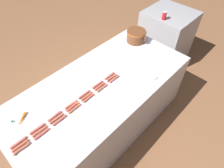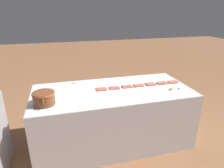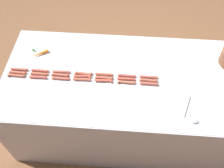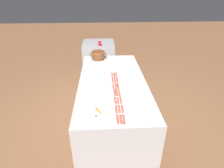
{
  "view_description": "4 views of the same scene",
  "coord_description": "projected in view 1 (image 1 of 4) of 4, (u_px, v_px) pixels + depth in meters",
  "views": [
    {
      "loc": [
        1.12,
        -0.97,
        2.5
      ],
      "look_at": [
        0.15,
        0.05,
        0.94
      ],
      "focal_mm": 30.73,
      "sensor_mm": 36.0,
      "label": 1
    },
    {
      "loc": [
        -2.6,
        0.7,
        2.0
      ],
      "look_at": [
        -0.04,
        0.02,
        0.98
      ],
      "focal_mm": 32.26,
      "sensor_mm": 36.0,
      "label": 2
    },
    {
      "loc": [
        1.4,
        -0.06,
        2.65
      ],
      "look_at": [
        0.14,
        -0.16,
        0.93
      ],
      "focal_mm": 41.11,
      "sensor_mm": 36.0,
      "label": 3
    },
    {
      "loc": [
        -0.15,
        -2.63,
        2.22
      ],
      "look_at": [
        -0.02,
        -0.21,
        0.91
      ],
      "focal_mm": 29.59,
      "sensor_mm": 36.0,
      "label": 4
    }
  ],
  "objects": [
    {
      "name": "hot_dog_6",
      "position": [
        110.0,
        76.0,
        2.26
      ],
      "size": [
        0.03,
        0.16,
        0.02
      ],
      "color": "#BC5847",
      "rests_on": "griddle_counter"
    },
    {
      "name": "hot_dog_1",
      "position": [
        37.0,
        129.0,
        1.79
      ],
      "size": [
        0.03,
        0.16,
        0.02
      ],
      "color": "#B95040",
      "rests_on": "griddle_counter"
    },
    {
      "name": "serving_spoon",
      "position": [
        151.0,
        77.0,
        2.26
      ],
      "size": [
        0.27,
        0.12,
        0.02
      ],
      "color": "#B7B7BC",
      "rests_on": "griddle_counter"
    },
    {
      "name": "bean_pot",
      "position": [
        136.0,
        35.0,
        2.68
      ],
      "size": [
        0.34,
        0.27,
        0.16
      ],
      "color": "brown",
      "rests_on": "griddle_counter"
    },
    {
      "name": "hot_dog_2",
      "position": [
        55.0,
        116.0,
        1.88
      ],
      "size": [
        0.03,
        0.16,
        0.02
      ],
      "color": "#B35446",
      "rests_on": "griddle_counter"
    },
    {
      "name": "hot_dog_5",
      "position": [
        98.0,
        85.0,
        2.17
      ],
      "size": [
        0.03,
        0.16,
        0.02
      ],
      "color": "#B65046",
      "rests_on": "griddle_counter"
    },
    {
      "name": "hot_dog_20",
      "position": [
        114.0,
        79.0,
        2.23
      ],
      "size": [
        0.03,
        0.16,
        0.02
      ],
      "color": "#BC5545",
      "rests_on": "griddle_counter"
    },
    {
      "name": "hot_dog_7",
      "position": [
        20.0,
        146.0,
        1.68
      ],
      "size": [
        0.03,
        0.16,
        0.02
      ],
      "color": "#B65740",
      "rests_on": "griddle_counter"
    },
    {
      "name": "hot_dog_0",
      "position": [
        19.0,
        143.0,
        1.7
      ],
      "size": [
        0.03,
        0.16,
        0.02
      ],
      "color": "#B55243",
      "rests_on": "griddle_counter"
    },
    {
      "name": "griddle_counter",
      "position": [
        101.0,
        106.0,
        2.52
      ],
      "size": [
        1.05,
        2.29,
        0.87
      ],
      "color": "#BCBCC1",
      "rests_on": "ground_plane"
    },
    {
      "name": "hot_dog_16",
      "position": [
        60.0,
        120.0,
        1.85
      ],
      "size": [
        0.03,
        0.16,
        0.02
      ],
      "color": "#BC5545",
      "rests_on": "griddle_counter"
    },
    {
      "name": "hot_dog_8",
      "position": [
        40.0,
        131.0,
        1.78
      ],
      "size": [
        0.03,
        0.16,
        0.02
      ],
      "color": "#BC5C43",
      "rests_on": "griddle_counter"
    },
    {
      "name": "hot_dog_17",
      "position": [
        74.0,
        109.0,
        1.95
      ],
      "size": [
        0.03,
        0.16,
        0.02
      ],
      "color": "#B45B41",
      "rests_on": "griddle_counter"
    },
    {
      "name": "hot_dog_12",
      "position": [
        100.0,
        86.0,
        2.15
      ],
      "size": [
        0.03,
        0.16,
        0.02
      ],
      "color": "#BB5040",
      "rests_on": "griddle_counter"
    },
    {
      "name": "hot_dog_13",
      "position": [
        112.0,
        78.0,
        2.24
      ],
      "size": [
        0.04,
        0.16,
        0.02
      ],
      "color": "#B15945",
      "rests_on": "griddle_counter"
    },
    {
      "name": "soda_can",
      "position": [
        164.0,
        16.0,
        2.93
      ],
      "size": [
        0.07,
        0.07,
        0.12
      ],
      "color": "red",
      "rests_on": "back_cabinet"
    },
    {
      "name": "hot_dog_19",
      "position": [
        102.0,
        88.0,
        2.13
      ],
      "size": [
        0.03,
        0.16,
        0.02
      ],
      "color": "#B05B42",
      "rests_on": "griddle_counter"
    },
    {
      "name": "hot_dog_3",
      "position": [
        71.0,
        105.0,
        1.98
      ],
      "size": [
        0.03,
        0.16,
        0.02
      ],
      "color": "#BA593E",
      "rests_on": "griddle_counter"
    },
    {
      "name": "hot_dog_10",
      "position": [
        72.0,
        107.0,
        1.96
      ],
      "size": [
        0.03,
        0.16,
        0.02
      ],
      "color": "#BE5344",
      "rests_on": "griddle_counter"
    },
    {
      "name": "ground_plane",
      "position": [
        103.0,
        123.0,
        2.84
      ],
      "size": [
        20.0,
        20.0,
        0.0
      ],
      "primitive_type": "plane",
      "color": "brown"
    },
    {
      "name": "back_cabinet",
      "position": [
        165.0,
        37.0,
        3.49
      ],
      "size": [
        0.77,
        0.73,
        0.96
      ],
      "primitive_type": "cube",
      "color": "#A0A0A4",
      "rests_on": "ground_plane"
    },
    {
      "name": "carrot",
      "position": [
        21.0,
        120.0,
        1.85
      ],
      "size": [
        0.12,
        0.16,
        0.03
      ],
      "color": "orange",
      "rests_on": "griddle_counter"
    },
    {
      "name": "hot_dog_14",
      "position": [
        22.0,
        148.0,
        1.66
      ],
      "size": [
        0.03,
        0.16,
        0.02
      ],
      "color": "#B15943",
      "rests_on": "griddle_counter"
    },
    {
      "name": "hot_dog_18",
      "position": [
        89.0,
        98.0,
        2.04
      ],
      "size": [
        0.03,
        0.16,
        0.02
      ],
      "color": "#BB503D",
      "rests_on": "griddle_counter"
    },
    {
      "name": "hot_dog_9",
      "position": [
        56.0,
        119.0,
        1.87
      ],
      "size": [
        0.03,
        0.16,
        0.02
      ],
      "color": "#B65B43",
      "rests_on": "griddle_counter"
    },
    {
      "name": "hot_dog_4",
      "position": [
        84.0,
        95.0,
        2.07
      ],
      "size": [
        0.03,
        0.16,
        0.02
      ],
      "color": "#B85841",
      "rests_on": "griddle_counter"
    },
    {
      "name": "hot_dog_11",
      "position": [
        87.0,
        96.0,
        2.05
      ],
      "size": [
        0.03,
        0.16,
        0.02
      ],
      "color": "#B35943",
      "rests_on": "griddle_counter"
    },
    {
      "name": "hot_dog_15",
      "position": [
        42.0,
        134.0,
        1.76
      ],
      "size": [
        0.03,
        0.16,
        0.02
      ],
      "color": "#BB5043",
      "rests_on": "griddle_counter"
    }
  ]
}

